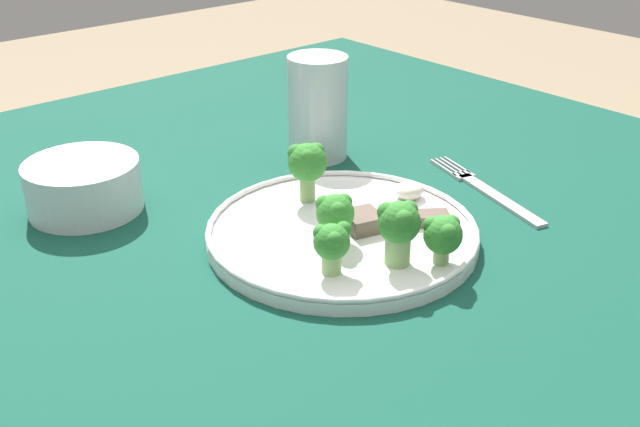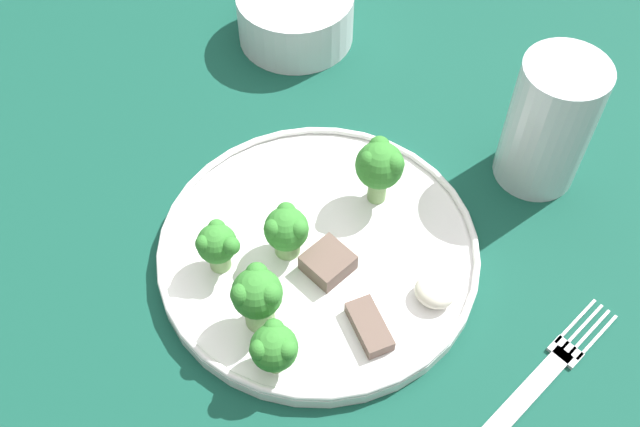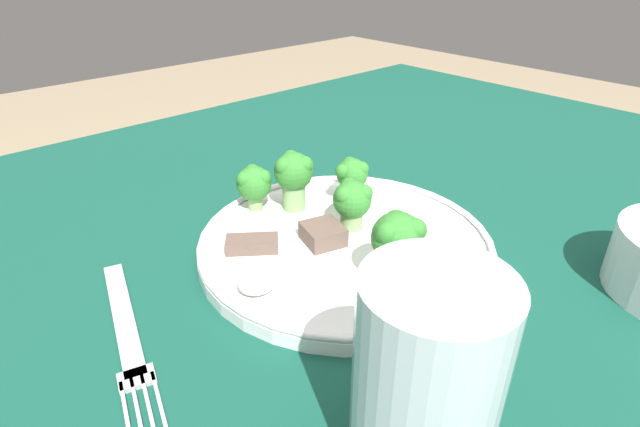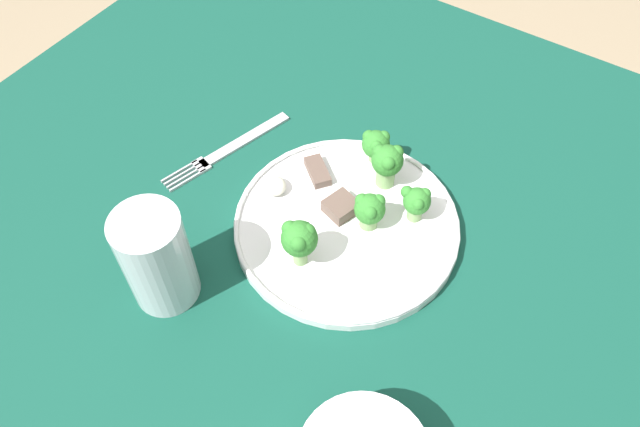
# 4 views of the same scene
# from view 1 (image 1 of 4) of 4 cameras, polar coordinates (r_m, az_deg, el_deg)

# --- Properties ---
(table) EXTENTS (1.24, 1.10, 0.73)m
(table) POSITION_cam_1_polar(r_m,az_deg,el_deg) (0.82, -4.09, -6.79)
(table) COLOR #114738
(table) RESTS_ON ground_plane
(dinner_plate) EXTENTS (0.27, 0.27, 0.02)m
(dinner_plate) POSITION_cam_1_polar(r_m,az_deg,el_deg) (0.75, 1.68, -1.42)
(dinner_plate) COLOR white
(dinner_plate) RESTS_ON table
(fork) EXTENTS (0.07, 0.20, 0.00)m
(fork) POSITION_cam_1_polar(r_m,az_deg,el_deg) (0.88, 12.53, 1.75)
(fork) COLOR #B2B2B7
(fork) RESTS_ON table
(cream_bowl) EXTENTS (0.12, 0.12, 0.06)m
(cream_bowl) POSITION_cam_1_polar(r_m,az_deg,el_deg) (0.85, -17.55, 1.93)
(cream_bowl) COLOR silver
(cream_bowl) RESTS_ON table
(drinking_glass) EXTENTS (0.07, 0.07, 0.13)m
(drinking_glass) POSITION_cam_1_polar(r_m,az_deg,el_deg) (0.93, -0.18, 7.64)
(drinking_glass) COLOR silver
(drinking_glass) RESTS_ON table
(broccoli_floret_near_rim_left) EXTENTS (0.03, 0.03, 0.05)m
(broccoli_floret_near_rim_left) POSITION_cam_1_polar(r_m,az_deg,el_deg) (0.66, 0.89, -2.27)
(broccoli_floret_near_rim_left) COLOR #7FA866
(broccoli_floret_near_rim_left) RESTS_ON dinner_plate
(broccoli_floret_center_left) EXTENTS (0.04, 0.04, 0.05)m
(broccoli_floret_center_left) POSITION_cam_1_polar(r_m,az_deg,el_deg) (0.71, 1.17, -0.05)
(broccoli_floret_center_left) COLOR #7FA866
(broccoli_floret_center_left) RESTS_ON dinner_plate
(broccoli_floret_back_left) EXTENTS (0.04, 0.04, 0.05)m
(broccoli_floret_back_left) POSITION_cam_1_polar(r_m,az_deg,el_deg) (0.69, 9.35, -1.59)
(broccoli_floret_back_left) COLOR #7FA866
(broccoli_floret_back_left) RESTS_ON dinner_plate
(broccoli_floret_front_left) EXTENTS (0.04, 0.04, 0.06)m
(broccoli_floret_front_left) POSITION_cam_1_polar(r_m,az_deg,el_deg) (0.68, 6.03, -0.92)
(broccoli_floret_front_left) COLOR #7FA866
(broccoli_floret_front_left) RESTS_ON dinner_plate
(broccoli_floret_center_back) EXTENTS (0.04, 0.04, 0.07)m
(broccoli_floret_center_back) POSITION_cam_1_polar(r_m,az_deg,el_deg) (0.79, -0.97, 3.87)
(broccoli_floret_center_back) COLOR #7FA866
(broccoli_floret_center_back) RESTS_ON dinner_plate
(meat_slice_front_slice) EXTENTS (0.04, 0.04, 0.02)m
(meat_slice_front_slice) POSITION_cam_1_polar(r_m,az_deg,el_deg) (0.75, 3.29, -0.59)
(meat_slice_front_slice) COLOR brown
(meat_slice_front_slice) RESTS_ON dinner_plate
(meat_slice_middle_slice) EXTENTS (0.05, 0.05, 0.01)m
(meat_slice_middle_slice) POSITION_cam_1_polar(r_m,az_deg,el_deg) (0.77, 8.05, -0.36)
(meat_slice_middle_slice) COLOR brown
(meat_slice_middle_slice) RESTS_ON dinner_plate
(sauce_dollop) EXTENTS (0.03, 0.03, 0.02)m
(sauce_dollop) POSITION_cam_1_polar(r_m,az_deg,el_deg) (0.82, 6.82, 1.77)
(sauce_dollop) COLOR silver
(sauce_dollop) RESTS_ON dinner_plate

